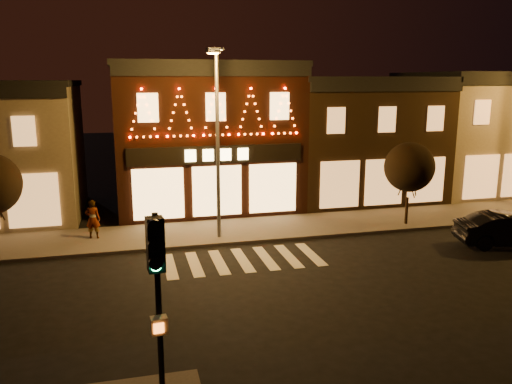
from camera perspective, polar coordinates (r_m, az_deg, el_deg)
name	(u,v)px	position (r m, az deg, el deg)	size (l,w,h in m)	color
ground	(268,299)	(17.99, 1.39, -11.74)	(120.00, 120.00, 0.00)	black
sidewalk_far	(264,229)	(25.72, 0.89, -4.07)	(44.00, 4.00, 0.15)	#47423D
building_pulp	(204,135)	(30.29, -5.73, 6.26)	(10.20, 8.34, 8.30)	black
building_right_a	(355,138)	(33.10, 10.85, 5.92)	(9.20, 8.28, 7.50)	#342212
building_right_b	(479,132)	(37.77, 23.41, 6.13)	(9.20, 8.28, 7.80)	#746552
traffic_signal_near	(157,283)	(10.37, -10.86, -9.91)	(0.36, 0.49, 4.68)	black
streetlamp_mid	(217,130)	(23.04, -4.34, 6.82)	(0.79, 1.94, 8.50)	#59595E
tree_right	(409,167)	(26.83, 16.61, 2.65)	(2.49, 2.49, 4.16)	black
dark_sedan	(509,230)	(25.77, 26.21, -3.77)	(1.60, 4.58, 1.51)	black
pedestrian	(93,219)	(24.89, -17.60, -2.87)	(0.66, 0.43, 1.81)	gray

